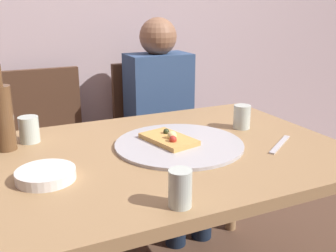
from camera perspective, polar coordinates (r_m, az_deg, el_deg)
dining_table at (r=1.48m, az=-0.22°, el=-6.34°), size 1.31×0.94×0.73m
pizza_tray at (r=1.49m, az=1.63°, el=-2.67°), size 0.49×0.49×0.01m
pizza_slice_last at (r=1.49m, az=0.15°, el=-1.86°), size 0.18×0.24×0.05m
wine_bottle at (r=1.53m, az=-22.87°, el=1.27°), size 0.07×0.07×0.32m
tumbler_near at (r=1.04m, az=1.78°, el=-9.06°), size 0.06×0.06×0.10m
tumbler_far at (r=1.71m, az=10.70°, el=1.33°), size 0.07×0.07×0.10m
wine_glass at (r=1.60m, az=-19.55°, el=-0.49°), size 0.08×0.08×0.10m
plate_stack at (r=1.26m, az=-17.35°, el=-6.79°), size 0.18×0.18×0.03m
table_knife at (r=1.55m, az=15.96°, el=-2.58°), size 0.19×0.14×0.01m
chair_left at (r=2.24m, az=-17.20°, el=-2.36°), size 0.44×0.44×0.90m
chair_right at (r=2.40m, az=-1.93°, el=-0.26°), size 0.44×0.44×0.90m
guest_in_sweater at (r=2.23m, az=-0.44°, el=1.80°), size 0.36×0.56×1.17m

